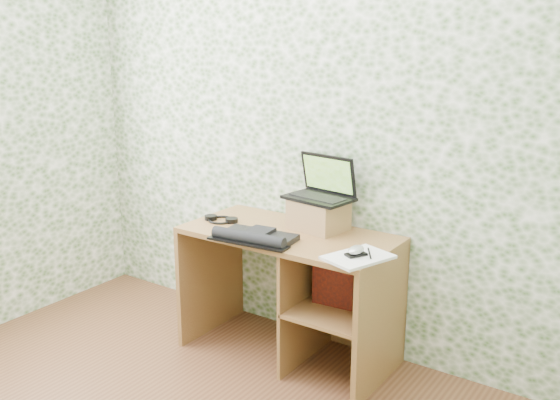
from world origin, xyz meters
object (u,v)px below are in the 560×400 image
Objects in this scene: riser at (319,214)px; keyboard at (255,236)px; notepad at (358,257)px; desk at (303,278)px; laptop at (323,188)px.

riser is 0.41m from keyboard.
keyboard is at bearing -154.63° from notepad.
laptop reaches higher than desk.
notepad reaches higher than desk.
desk is at bearing -102.89° from riser.
riser reaches higher than desk.
notepad is (0.41, -0.34, -0.22)m from laptop.
keyboard is 0.59m from notepad.
desk is 3.75× the size of notepad.
riser reaches higher than notepad.
desk is 0.41m from keyboard.
riser reaches higher than keyboard.
laptop is at bearing 60.74° from keyboard.
notepad is at bearing 0.24° from keyboard.
desk is 2.54× the size of keyboard.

